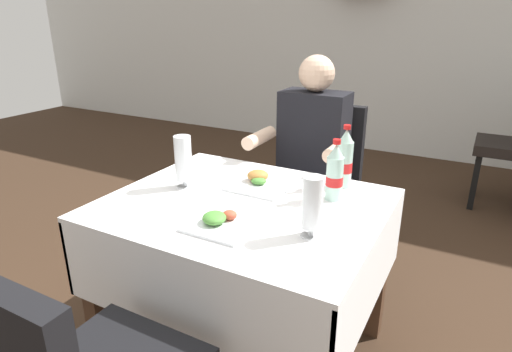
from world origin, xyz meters
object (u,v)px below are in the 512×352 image
plate_far_diner (260,182)px  seated_diner_far (309,159)px  chair_far_diner_seat (317,180)px  plate_near_camera (221,221)px  beer_glass_left (183,161)px  main_dining_table (245,240)px  cola_bottle_secondary (335,174)px  cola_bottle_primary (345,160)px  beer_glass_middle (312,207)px

plate_far_diner → seated_diner_far: bearing=88.4°
chair_far_diner_seat → plate_near_camera: size_ratio=4.18×
seated_diner_far → plate_far_diner: (-0.02, -0.54, 0.05)m
beer_glass_left → main_dining_table: bearing=-3.2°
plate_near_camera → cola_bottle_secondary: bearing=56.5°
main_dining_table → cola_bottle_primary: 0.55m
beer_glass_middle → cola_bottle_primary: cola_bottle_primary is taller
seated_diner_far → beer_glass_left: (-0.29, -0.72, 0.15)m
cola_bottle_primary → cola_bottle_secondary: size_ratio=1.10×
beer_glass_middle → plate_far_diner: bearing=138.5°
beer_glass_middle → chair_far_diner_seat: bearing=109.2°
cola_bottle_primary → cola_bottle_secondary: 0.15m
plate_far_diner → main_dining_table: bearing=-80.9°
plate_near_camera → beer_glass_left: size_ratio=1.01×
main_dining_table → chair_far_diner_seat: bearing=90.0°
plate_near_camera → plate_far_diner: size_ratio=0.93×
chair_far_diner_seat → plate_far_diner: 0.69m
plate_far_diner → beer_glass_middle: bearing=-41.5°
main_dining_table → plate_far_diner: bearing=99.1°
main_dining_table → seated_diner_far: 0.75m
cola_bottle_secondary → plate_near_camera: bearing=-123.5°
main_dining_table → cola_bottle_secondary: cola_bottle_secondary is taller
beer_glass_middle → cola_bottle_secondary: size_ratio=0.86×
main_dining_table → chair_far_diner_seat: (0.00, 0.84, -0.02)m
chair_far_diner_seat → cola_bottle_secondary: 0.77m
chair_far_diner_seat → beer_glass_left: beer_glass_left is taller
cola_bottle_secondary → seated_diner_far: bearing=120.9°
seated_diner_far → cola_bottle_secondary: bearing=-59.1°
plate_near_camera → beer_glass_left: (-0.34, 0.23, 0.10)m
beer_glass_middle → cola_bottle_secondary: 0.34m
main_dining_table → seated_diner_far: seated_diner_far is taller
beer_glass_middle → beer_glass_left: bearing=166.6°
chair_far_diner_seat → seated_diner_far: (-0.02, -0.11, 0.16)m
plate_far_diner → cola_bottle_secondary: cola_bottle_secondary is taller
main_dining_table → beer_glass_middle: (0.34, -0.14, 0.28)m
beer_glass_middle → cola_bottle_primary: 0.49m
plate_far_diner → beer_glass_left: beer_glass_left is taller
plate_near_camera → beer_glass_middle: beer_glass_middle is taller
cola_bottle_secondary → beer_glass_left: bearing=-163.2°
chair_far_diner_seat → beer_glass_left: (-0.31, -0.83, 0.31)m
cola_bottle_secondary → beer_glass_middle: bearing=-83.7°
seated_diner_far → beer_glass_middle: bearing=-67.8°
chair_far_diner_seat → cola_bottle_primary: size_ratio=3.49×
seated_diner_far → plate_near_camera: (0.04, -0.95, 0.05)m
beer_glass_left → cola_bottle_primary: 0.69m
plate_far_diner → plate_near_camera: bearing=-81.8°
plate_far_diner → cola_bottle_secondary: bearing=1.9°
seated_diner_far → plate_far_diner: bearing=-91.6°
chair_far_diner_seat → seated_diner_far: seated_diner_far is taller
plate_near_camera → cola_bottle_secondary: 0.51m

